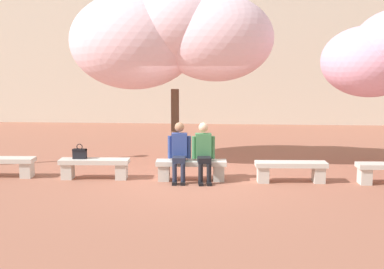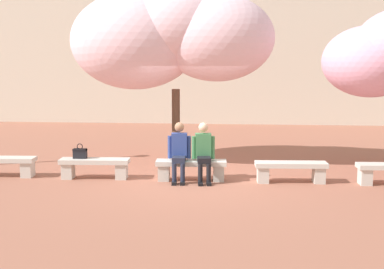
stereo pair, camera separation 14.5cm
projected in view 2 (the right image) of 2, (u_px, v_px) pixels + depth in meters
The scene contains 10 objects.
ground_plane at pixel (191, 180), 11.82m from camera, with size 100.00×100.00×0.00m, color #9E604C.
building_facade at pixel (217, 6), 23.19m from camera, with size 28.00×4.00×9.86m, color beige.
stone_bench_west_end at pixel (1, 164), 12.16m from camera, with size 1.57×0.50×0.45m.
stone_bench_near_west at pixel (95, 166), 11.97m from camera, with size 1.57×0.50×0.45m.
stone_bench_center at pixel (191, 167), 11.78m from camera, with size 1.57×0.50×0.45m.
stone_bench_near_east at pixel (291, 169), 11.59m from camera, with size 1.57×0.50×0.45m.
person_seated_left at pixel (179, 150), 11.69m from camera, with size 0.51×0.70×1.29m.
person_seated_right at pixel (203, 150), 11.65m from camera, with size 0.51×0.72×1.29m.
handbag at pixel (80, 153), 11.99m from camera, with size 0.30×0.15×0.34m.
cherry_tree_main at pixel (169, 37), 13.29m from camera, with size 5.11×2.79×4.46m.
Camera 2 is at (1.05, -11.51, 2.69)m, focal length 50.00 mm.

